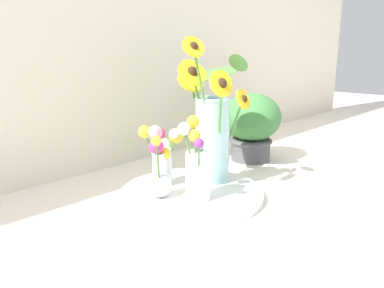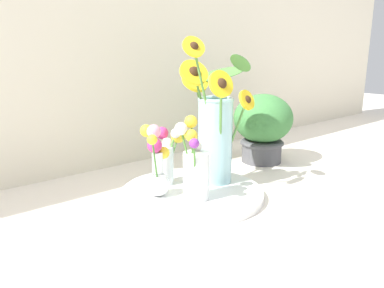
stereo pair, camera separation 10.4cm
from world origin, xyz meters
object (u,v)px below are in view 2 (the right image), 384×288
at_px(vase_small_center, 195,168).
at_px(vase_small_back, 165,153).
at_px(mason_jar_sunflowers, 214,129).
at_px(potted_plant, 263,125).
at_px(vase_bulb_right, 157,168).
at_px(serving_tray, 192,193).

height_order(vase_small_center, vase_small_back, vase_small_center).
bearing_deg(vase_small_back, mason_jar_sunflowers, -32.65).
relative_size(vase_small_back, potted_plant, 0.71).
distance_m(mason_jar_sunflowers, vase_bulb_right, 0.22).
relative_size(serving_tray, potted_plant, 1.59).
bearing_deg(vase_small_back, vase_small_center, -94.16).
relative_size(vase_small_center, vase_bulb_right, 1.13).
bearing_deg(mason_jar_sunflowers, potted_plant, 14.93).
distance_m(serving_tray, mason_jar_sunflowers, 0.20).
height_order(vase_small_center, vase_bulb_right, vase_small_center).
bearing_deg(vase_small_center, vase_bulb_right, 128.88).
xyz_separation_m(vase_small_center, vase_small_back, (0.01, 0.15, 0.01)).
relative_size(mason_jar_sunflowers, vase_small_center, 1.93).
distance_m(vase_small_center, vase_small_back, 0.15).
distance_m(vase_small_back, potted_plant, 0.45).
bearing_deg(vase_bulb_right, mason_jar_sunflowers, -3.04).
height_order(mason_jar_sunflowers, vase_small_center, mason_jar_sunflowers).
bearing_deg(vase_bulb_right, potted_plant, 8.29).
bearing_deg(vase_bulb_right, vase_small_back, 42.38).
xyz_separation_m(vase_small_center, vase_bulb_right, (-0.06, 0.08, -0.01)).
distance_m(vase_small_center, potted_plant, 0.49).
height_order(serving_tray, mason_jar_sunflowers, mason_jar_sunflowers).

